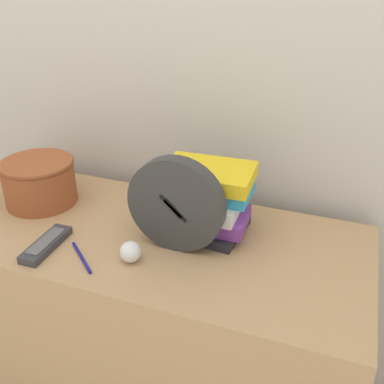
# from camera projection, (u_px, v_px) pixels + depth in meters

# --- Properties ---
(wall_back) EXTENTS (6.00, 0.04, 2.40)m
(wall_back) POSITION_uv_depth(u_px,v_px,m) (187.00, 25.00, 1.24)
(wall_back) COLOR beige
(wall_back) RESTS_ON ground_plane
(desk) EXTENTS (1.18, 0.51, 0.71)m
(desk) POSITION_uv_depth(u_px,v_px,m) (150.00, 331.00, 1.37)
(desk) COLOR tan
(desk) RESTS_ON ground_plane
(desk_clock) EXTENTS (0.25, 0.04, 0.25)m
(desk_clock) POSITION_uv_depth(u_px,v_px,m) (176.00, 205.00, 1.09)
(desk_clock) COLOR #333333
(desk_clock) RESTS_ON desk
(book_stack) EXTENTS (0.24, 0.19, 0.18)m
(book_stack) POSITION_uv_depth(u_px,v_px,m) (208.00, 199.00, 1.18)
(book_stack) COLOR #232328
(book_stack) RESTS_ON desk
(basket) EXTENTS (0.22, 0.22, 0.13)m
(basket) POSITION_uv_depth(u_px,v_px,m) (39.00, 180.00, 1.33)
(basket) COLOR #994C28
(basket) RESTS_ON desk
(tv_remote) EXTENTS (0.06, 0.17, 0.02)m
(tv_remote) POSITION_uv_depth(u_px,v_px,m) (46.00, 244.00, 1.14)
(tv_remote) COLOR #333338
(tv_remote) RESTS_ON desk
(crumpled_paper_ball) EXTENTS (0.05, 0.05, 0.05)m
(crumpled_paper_ball) POSITION_uv_depth(u_px,v_px,m) (130.00, 252.00, 1.08)
(crumpled_paper_ball) COLOR white
(crumpled_paper_ball) RESTS_ON desk
(pen) EXTENTS (0.11, 0.10, 0.01)m
(pen) POSITION_uv_depth(u_px,v_px,m) (82.00, 257.00, 1.10)
(pen) COLOR navy
(pen) RESTS_ON desk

